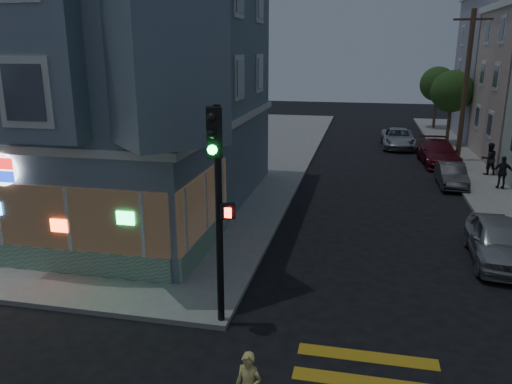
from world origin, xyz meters
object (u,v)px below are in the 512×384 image
(pedestrian_b, at_px, (503,173))
(parked_car_c, at_px, (438,153))
(street_tree_near, at_px, (452,91))
(parked_car_a, at_px, (498,241))
(street_tree_far, at_px, (438,84))
(parked_car_b, at_px, (451,175))
(pedestrian_a, at_px, (489,159))
(utility_pole, at_px, (466,85))
(parked_car_d, at_px, (398,138))
(traffic_signal, at_px, (217,182))

(pedestrian_b, height_order, parked_car_c, pedestrian_b)
(street_tree_near, distance_m, pedestrian_b, 12.98)
(parked_car_a, xyz_separation_m, parked_car_c, (0.00, 15.00, -0.00))
(street_tree_far, relative_size, parked_car_b, 1.45)
(street_tree_far, distance_m, parked_car_a, 30.11)
(street_tree_near, bearing_deg, pedestrian_a, -85.24)
(street_tree_near, bearing_deg, street_tree_far, 90.00)
(street_tree_near, relative_size, parked_car_a, 1.23)
(utility_pole, bearing_deg, pedestrian_b, -81.40)
(utility_pole, height_order, pedestrian_b, utility_pole)
(utility_pole, height_order, parked_car_b, utility_pole)
(street_tree_near, height_order, pedestrian_b, street_tree_near)
(utility_pole, distance_m, parked_car_d, 6.85)
(parked_car_a, height_order, parked_car_b, parked_car_a)
(utility_pole, bearing_deg, parked_car_d, 128.33)
(street_tree_far, xyz_separation_m, parked_car_c, (-1.50, -14.90, -3.20))
(street_tree_near, bearing_deg, utility_pole, -91.91)
(pedestrian_a, distance_m, parked_car_d, 9.05)
(utility_pole, xyz_separation_m, street_tree_near, (0.20, 6.00, -0.86))
(pedestrian_b, bearing_deg, parked_car_c, -68.68)
(street_tree_near, height_order, parked_car_c, street_tree_near)
(pedestrian_a, height_order, traffic_signal, traffic_signal)
(parked_car_a, bearing_deg, parked_car_d, 98.49)
(utility_pole, bearing_deg, parked_car_b, -102.03)
(street_tree_far, height_order, pedestrian_b, street_tree_far)
(utility_pole, xyz_separation_m, parked_car_c, (-1.30, -0.90, -4.07))
(street_tree_near, height_order, parked_car_d, street_tree_near)
(street_tree_near, xyz_separation_m, pedestrian_b, (0.80, -12.61, -2.97))
(parked_car_a, distance_m, parked_car_c, 15.00)
(parked_car_d, bearing_deg, parked_car_a, -85.46)
(parked_car_b, distance_m, parked_car_c, 5.20)
(street_tree_far, xyz_separation_m, parked_car_b, (-1.50, -20.10, -3.33))
(utility_pole, height_order, street_tree_far, utility_pole)
(parked_car_a, relative_size, traffic_signal, 0.78)
(parked_car_c, distance_m, traffic_signal, 22.59)
(pedestrian_b, distance_m, parked_car_c, 6.16)
(pedestrian_b, relative_size, traffic_signal, 0.30)
(pedestrian_a, bearing_deg, street_tree_near, -100.07)
(utility_pole, distance_m, parked_car_c, 4.36)
(parked_car_c, relative_size, traffic_signal, 0.92)
(parked_car_a, height_order, parked_car_d, parked_car_a)
(utility_pole, bearing_deg, street_tree_far, 89.18)
(street_tree_near, distance_m, parked_car_b, 12.64)
(street_tree_near, relative_size, parked_car_b, 1.45)
(pedestrian_b, bearing_deg, pedestrian_a, -90.60)
(street_tree_near, distance_m, traffic_signal, 29.38)
(pedestrian_b, distance_m, parked_car_d, 11.77)
(street_tree_near, xyz_separation_m, street_tree_far, (0.00, 8.00, 0.00))
(pedestrian_a, distance_m, parked_car_c, 3.56)
(street_tree_near, height_order, street_tree_far, same)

